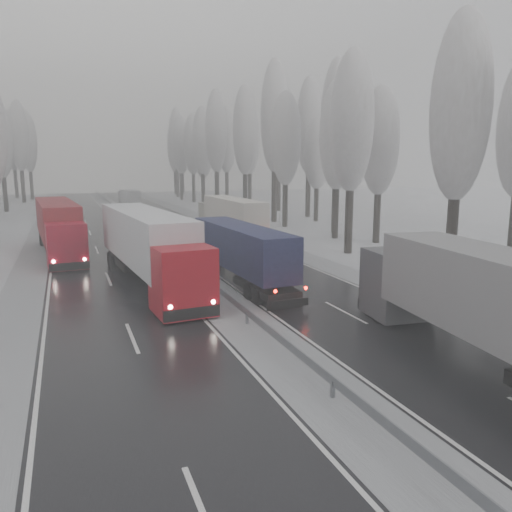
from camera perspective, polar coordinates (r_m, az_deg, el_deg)
ground at (r=13.83m, az=17.56°, el=-22.15°), size 260.00×260.00×0.00m
carriageway_right at (r=41.67m, az=-2.68°, el=0.25°), size 7.50×200.00×0.03m
carriageway_left at (r=39.71m, az=-17.21°, el=-0.71°), size 7.50×200.00×0.03m
median_slush at (r=40.36m, az=-9.77°, el=-0.21°), size 3.00×200.00×0.04m
shoulder_right at (r=43.44m, az=3.54°, el=0.67°), size 2.40×200.00×0.04m
shoulder_left at (r=39.73m, az=-24.35°, el=-1.16°), size 2.40×200.00×0.04m
median_guardrail at (r=40.25m, az=-9.79°, el=0.59°), size 0.12×200.00×0.76m
tree_16 at (r=33.60m, az=22.34°, el=15.33°), size 3.60×3.60×16.53m
tree_18 at (r=42.36m, az=10.92°, el=14.76°), size 3.60×3.60×16.58m
tree_19 at (r=48.63m, az=14.00°, el=12.54°), size 3.60×3.60×14.57m
tree_20 at (r=51.03m, az=9.30°, el=13.41°), size 3.60×3.60×15.71m
tree_21 at (r=55.72m, az=9.28°, el=15.05°), size 3.60×3.60×18.62m
tree_22 at (r=59.92m, az=3.42°, el=13.14°), size 3.60×3.60×15.86m
tree_23 at (r=66.22m, az=7.01°, el=11.54°), size 3.60×3.60×13.55m
tree_24 at (r=65.43m, az=2.15°, el=15.51°), size 3.60×3.60×20.49m
tree_25 at (r=71.90m, az=6.10°, el=14.46°), size 3.60×3.60×19.44m
tree_26 at (r=74.75m, az=-1.27°, el=14.04°), size 3.60×3.60×18.78m
tree_27 at (r=81.05m, az=2.64°, el=13.22°), size 3.60×3.60×17.62m
tree_28 at (r=84.54m, az=-4.59°, el=13.94°), size 3.60×3.60×19.62m
tree_29 at (r=90.60m, az=-0.72°, el=13.12°), size 3.60×3.60×18.11m
tree_30 at (r=93.92m, az=-6.17°, el=12.87°), size 3.60×3.60×17.86m
tree_31 at (r=99.43m, az=-3.40°, el=13.04°), size 3.60×3.60×18.58m
tree_32 at (r=101.19m, az=-7.25°, el=12.48°), size 3.60×3.60×17.33m
tree_33 at (r=105.79m, az=-6.07°, el=11.37°), size 3.60×3.60×14.33m
tree_34 at (r=107.90m, az=-8.64°, el=12.41°), size 3.60×3.60×17.63m
tree_35 at (r=114.10m, az=-4.46°, el=12.57°), size 3.60×3.60×18.25m
tree_36 at (r=117.86m, az=-9.09°, el=13.02°), size 3.60×3.60×20.23m
tree_37 at (r=123.28m, az=-6.20°, el=11.82°), size 3.60×3.60×16.37m
tree_38 at (r=128.48m, az=-9.31°, el=12.14°), size 3.60×3.60×17.97m
tree_39 at (r=132.96m, az=-8.44°, el=11.61°), size 3.60×3.60×16.19m
tree_70 at (r=88.67m, az=-27.18°, el=11.65°), size 3.60×3.60×17.09m
tree_74 at (r=108.69m, az=-25.47°, el=12.21°), size 3.60×3.60×19.68m
tree_76 at (r=117.95m, az=-24.60°, el=11.70°), size 3.60×3.60×18.55m
tree_77 at (r=122.30m, az=-27.06°, el=10.17°), size 3.60×3.60×14.32m
tree_78 at (r=124.79m, az=-26.09°, el=11.76°), size 3.60×3.60×19.55m
tree_79 at (r=128.96m, az=-27.12°, el=10.90°), size 3.60×3.60×17.07m
truck_grey_tarp at (r=19.39m, az=26.01°, el=-5.04°), size 4.48×17.04×4.33m
truck_blue_box at (r=31.66m, az=-2.47°, el=0.94°), size 2.92×14.39×3.67m
truck_cream_box at (r=51.43m, az=-2.98°, el=4.79°), size 2.61×15.66×4.01m
box_truck_distant at (r=93.41m, az=-14.31°, el=6.47°), size 3.09×8.02×2.93m
truck_red_white at (r=30.80m, az=-12.15°, el=1.37°), size 4.17×17.74×4.51m
truck_red_red at (r=44.16m, az=-21.67°, el=3.40°), size 4.01×17.03×4.33m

